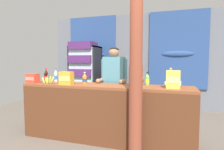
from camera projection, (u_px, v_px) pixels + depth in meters
ground_plane at (121, 126)px, 3.76m from camera, size 7.59×7.59×0.00m
back_wall_curtained at (136, 59)px, 5.37m from camera, size 5.23×0.22×2.65m
stall_counter at (103, 108)px, 2.95m from camera, size 2.80×0.56×0.93m
timber_post at (136, 69)px, 2.45m from camera, size 0.21×0.18×2.53m
drink_fridge at (85, 72)px, 5.23m from camera, size 0.79×0.72×1.84m
bottle_shelf_rack at (117, 87)px, 5.23m from camera, size 0.48×0.28×1.11m
plastic_lawn_chair at (169, 96)px, 4.31m from camera, size 0.61×0.61×0.86m
shopkeeper at (114, 79)px, 3.43m from camera, size 0.50×0.42×1.57m
soda_bottle_iced_tea at (170, 79)px, 2.83m from camera, size 0.09×0.09×0.29m
soda_bottle_cola at (46, 76)px, 3.40m from camera, size 0.07×0.07×0.26m
soda_bottle_orange_soda at (85, 79)px, 3.13m from camera, size 0.08×0.08×0.20m
soda_bottle_water at (56, 76)px, 3.49m from camera, size 0.06×0.06×0.25m
soda_bottle_lime_soda at (147, 80)px, 2.98m from camera, size 0.06×0.06×0.22m
snack_box_choco_powder at (66, 78)px, 3.03m from camera, size 0.21×0.13×0.22m
snack_box_instant_noodle at (173, 80)px, 2.62m from camera, size 0.19×0.12×0.26m
snack_box_crackers at (33, 78)px, 3.26m from camera, size 0.20×0.15×0.17m
banana_bunch at (48, 80)px, 3.16m from camera, size 0.27×0.06×0.16m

